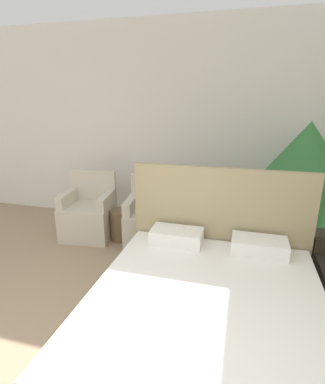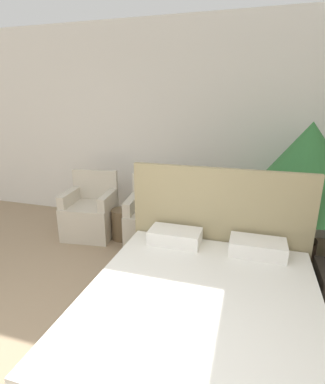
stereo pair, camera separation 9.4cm
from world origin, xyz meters
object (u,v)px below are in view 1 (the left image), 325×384
armchair_near_window_right (153,223)px  armchair_near_window_left (89,216)px  potted_palm (305,167)px  bed (206,313)px  side_table (121,225)px

armchair_near_window_right → armchair_near_window_left: bearing=172.7°
armchair_near_window_left → potted_palm: size_ratio=0.54×
bed → potted_palm: bearing=61.7°
armchair_near_window_right → potted_palm: 1.94m
armchair_near_window_right → side_table: 0.47m
armchair_near_window_right → bed: bearing=-66.5°
potted_palm → side_table: 2.39m
armchair_near_window_right → side_table: (-0.46, 0.02, -0.08)m
armchair_near_window_left → armchair_near_window_right: (0.93, -0.00, 0.00)m
armchair_near_window_right → potted_palm: potted_palm is taller
potted_palm → armchair_near_window_left: bearing=-178.3°
bed → potted_palm: potted_palm is taller
potted_palm → side_table: (-2.21, -0.06, -0.92)m
potted_palm → bed: bearing=-118.3°
bed → armchair_near_window_right: size_ratio=2.23×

